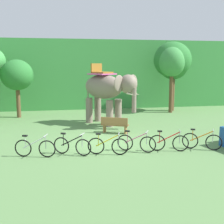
{
  "coord_description": "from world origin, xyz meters",
  "views": [
    {
      "loc": [
        -2.17,
        -13.43,
        3.7
      ],
      "look_at": [
        0.51,
        1.0,
        1.3
      ],
      "focal_mm": 46.46,
      "sensor_mm": 36.0,
      "label": 1
    }
  ],
  "objects_px": {
    "bike_black": "(72,146)",
    "wooden_bench": "(115,125)",
    "bike_yellow": "(108,146)",
    "elephant": "(107,89)",
    "tree_right": "(172,62)",
    "bike_orange": "(202,141)",
    "tree_far_right": "(173,66)",
    "bike_pink": "(136,143)",
    "tree_center_left": "(172,60)",
    "tree_center": "(17,75)",
    "bike_white": "(35,148)",
    "bike_red": "(169,142)"
  },
  "relations": [
    {
      "from": "bike_white",
      "to": "wooden_bench",
      "type": "bearing_deg",
      "value": 41.15
    },
    {
      "from": "elephant",
      "to": "bike_yellow",
      "type": "height_order",
      "value": "elephant"
    },
    {
      "from": "tree_center_left",
      "to": "tree_far_right",
      "type": "distance_m",
      "value": 0.62
    },
    {
      "from": "bike_white",
      "to": "wooden_bench",
      "type": "distance_m",
      "value": 5.27
    },
    {
      "from": "tree_far_right",
      "to": "elephant",
      "type": "bearing_deg",
      "value": -143.55
    },
    {
      "from": "elephant",
      "to": "tree_far_right",
      "type": "bearing_deg",
      "value": 36.45
    },
    {
      "from": "bike_yellow",
      "to": "bike_orange",
      "type": "height_order",
      "value": "same"
    },
    {
      "from": "bike_orange",
      "to": "wooden_bench",
      "type": "relative_size",
      "value": 1.0
    },
    {
      "from": "tree_center_left",
      "to": "bike_red",
      "type": "relative_size",
      "value": 3.29
    },
    {
      "from": "bike_yellow",
      "to": "bike_pink",
      "type": "xyz_separation_m",
      "value": [
        1.27,
        0.2,
        0.0
      ]
    },
    {
      "from": "tree_right",
      "to": "bike_orange",
      "type": "bearing_deg",
      "value": -104.12
    },
    {
      "from": "elephant",
      "to": "bike_orange",
      "type": "xyz_separation_m",
      "value": [
        3.19,
        -6.12,
        -1.82
      ]
    },
    {
      "from": "bike_white",
      "to": "wooden_bench",
      "type": "relative_size",
      "value": 1.08
    },
    {
      "from": "bike_white",
      "to": "bike_orange",
      "type": "xyz_separation_m",
      "value": [
        7.15,
        -0.24,
        0.0
      ]
    },
    {
      "from": "bike_black",
      "to": "wooden_bench",
      "type": "relative_size",
      "value": 1.0
    },
    {
      "from": "bike_black",
      "to": "bike_pink",
      "type": "relative_size",
      "value": 1.0
    },
    {
      "from": "bike_black",
      "to": "bike_yellow",
      "type": "xyz_separation_m",
      "value": [
        1.46,
        -0.25,
        0.0
      ]
    },
    {
      "from": "tree_center_left",
      "to": "bike_white",
      "type": "height_order",
      "value": "tree_center_left"
    },
    {
      "from": "tree_far_right",
      "to": "bike_yellow",
      "type": "relative_size",
      "value": 2.87
    },
    {
      "from": "tree_right",
      "to": "bike_red",
      "type": "xyz_separation_m",
      "value": [
        -3.97,
        -9.71,
        -3.5
      ]
    },
    {
      "from": "bike_yellow",
      "to": "bike_pink",
      "type": "relative_size",
      "value": 1.09
    },
    {
      "from": "bike_red",
      "to": "wooden_bench",
      "type": "height_order",
      "value": "bike_red"
    },
    {
      "from": "bike_white",
      "to": "bike_red",
      "type": "xyz_separation_m",
      "value": [
        5.63,
        -0.22,
        0.0
      ]
    },
    {
      "from": "tree_far_right",
      "to": "bike_white",
      "type": "bearing_deg",
      "value": -134.15
    },
    {
      "from": "tree_center",
      "to": "bike_pink",
      "type": "bearing_deg",
      "value": -57.54
    },
    {
      "from": "tree_center",
      "to": "elephant",
      "type": "height_order",
      "value": "tree_center"
    },
    {
      "from": "bike_black",
      "to": "bike_red",
      "type": "height_order",
      "value": "same"
    },
    {
      "from": "bike_pink",
      "to": "wooden_bench",
      "type": "bearing_deg",
      "value": 94.25
    },
    {
      "from": "bike_yellow",
      "to": "bike_orange",
      "type": "distance_m",
      "value": 4.2
    },
    {
      "from": "tree_center",
      "to": "bike_red",
      "type": "distance_m",
      "value": 12.46
    },
    {
      "from": "bike_black",
      "to": "bike_yellow",
      "type": "distance_m",
      "value": 1.48
    },
    {
      "from": "tree_right",
      "to": "elephant",
      "type": "xyz_separation_m",
      "value": [
        -5.63,
        -3.61,
        -1.69
      ]
    },
    {
      "from": "bike_black",
      "to": "bike_red",
      "type": "bearing_deg",
      "value": -3.42
    },
    {
      "from": "tree_far_right",
      "to": "bike_pink",
      "type": "bearing_deg",
      "value": -119.38
    },
    {
      "from": "tree_center_left",
      "to": "elephant",
      "type": "bearing_deg",
      "value": -144.49
    },
    {
      "from": "bike_pink",
      "to": "bike_red",
      "type": "bearing_deg",
      "value": -7.85
    },
    {
      "from": "bike_white",
      "to": "tree_center",
      "type": "bearing_deg",
      "value": 100.76
    },
    {
      "from": "bike_pink",
      "to": "wooden_bench",
      "type": "distance_m",
      "value": 3.51
    },
    {
      "from": "bike_pink",
      "to": "wooden_bench",
      "type": "xyz_separation_m",
      "value": [
        -0.26,
        3.5,
        0.09
      ]
    },
    {
      "from": "bike_black",
      "to": "tree_center_left",
      "type": "bearing_deg",
      "value": 50.22
    },
    {
      "from": "bike_pink",
      "to": "elephant",
      "type": "bearing_deg",
      "value": 92.52
    },
    {
      "from": "tree_far_right",
      "to": "bike_pink",
      "type": "distance_m",
      "value": 12.41
    },
    {
      "from": "bike_yellow",
      "to": "bike_pink",
      "type": "bearing_deg",
      "value": 8.92
    },
    {
      "from": "tree_center",
      "to": "tree_center_left",
      "type": "height_order",
      "value": "tree_center_left"
    },
    {
      "from": "tree_center_left",
      "to": "bike_black",
      "type": "xyz_separation_m",
      "value": [
        -8.39,
        -10.07,
        -3.69
      ]
    },
    {
      "from": "elephant",
      "to": "tree_right",
      "type": "bearing_deg",
      "value": 32.62
    },
    {
      "from": "elephant",
      "to": "bike_pink",
      "type": "bearing_deg",
      "value": -87.48
    },
    {
      "from": "bike_pink",
      "to": "bike_black",
      "type": "bearing_deg",
      "value": 178.86
    },
    {
      "from": "tree_center",
      "to": "bike_red",
      "type": "height_order",
      "value": "tree_center"
    },
    {
      "from": "bike_white",
      "to": "bike_orange",
      "type": "relative_size",
      "value": 1.08
    }
  ]
}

